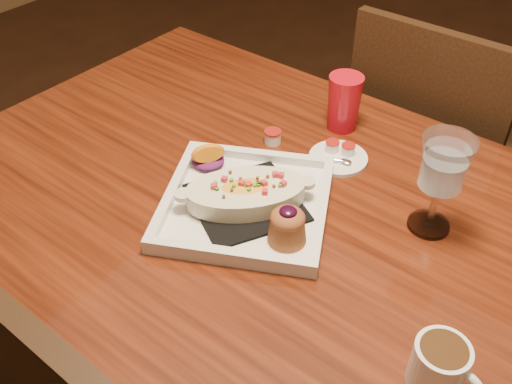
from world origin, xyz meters
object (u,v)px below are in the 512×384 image
Objects in this scene: plate at (249,200)px; red_tumbler at (344,103)px; saucer at (338,156)px; coffee_mug at (441,366)px; chair_far at (428,159)px; goblet at (443,169)px; table at (300,253)px.

plate is 0.35m from red_tumbler.
saucer is at bearing 52.26° from plate.
plate reaches higher than coffee_mug.
chair_far reaches higher than plate.
red_tumbler is (-0.10, -0.34, 0.30)m from chair_far.
red_tumbler reaches higher than coffee_mug.
saucer is at bearing -61.96° from red_tumbler.
goblet is (0.28, 0.17, 0.10)m from plate.
table is 0.32m from goblet.
chair_far is at bearing 120.75° from coffee_mug.
chair_far is at bearing 84.47° from saucer.
saucer is at bearing 84.47° from chair_far.
goblet is (-0.15, 0.29, 0.09)m from coffee_mug.
red_tumbler is (-0.01, 0.34, 0.04)m from plate.
coffee_mug is (0.34, -0.17, 0.14)m from table.
table is at bearing 2.62° from plate.
plate is 0.24m from saucer.
coffee_mug is at bearing -42.82° from plate.
red_tumbler is at bearing 108.77° from table.
chair_far is at bearing 73.38° from red_tumbler.
goblet is 0.27m from saucer.
goblet is (0.19, 0.12, 0.23)m from table.
coffee_mug is at bearing -63.07° from goblet.
goblet reaches higher than red_tumbler.
chair_far is at bearing 110.64° from goblet.
saucer is 0.97× the size of red_tumbler.
table is 0.22m from saucer.
chair_far is (-0.00, 0.63, -0.15)m from table.
goblet is at bearing -31.05° from red_tumbler.
saucer is at bearing 163.73° from goblet.
chair_far is 0.51m from saucer.
table is 12.41× the size of saucer.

